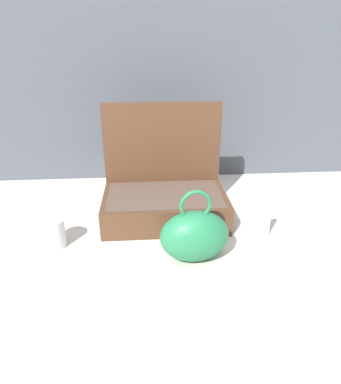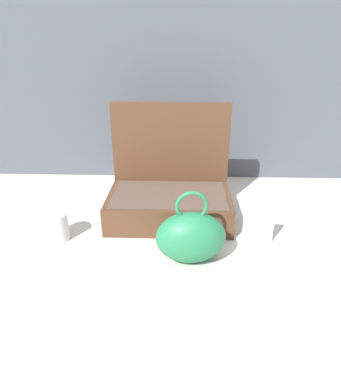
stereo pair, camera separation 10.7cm
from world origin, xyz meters
The scene contains 6 objects.
ground_plane centered at (0.00, 0.00, 0.00)m, with size 6.00×6.00×0.00m, color beige.
back_wall centered at (0.00, 0.58, 0.70)m, with size 3.20×0.06×1.40m, color #474C54.
open_suitcase centered at (-0.02, 0.16, 0.09)m, with size 0.44×0.29×0.40m.
teal_pouch_handbag centered at (0.05, -0.13, 0.08)m, with size 0.22×0.15×0.23m.
coffee_mug centered at (-0.39, -0.02, 0.05)m, with size 0.11×0.08×0.09m.
info_card_left centered at (0.27, -0.01, 0.06)m, with size 0.10×0.01×0.13m, color white.
Camera 2 is at (0.03, -0.99, 0.62)m, focal length 32.29 mm.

